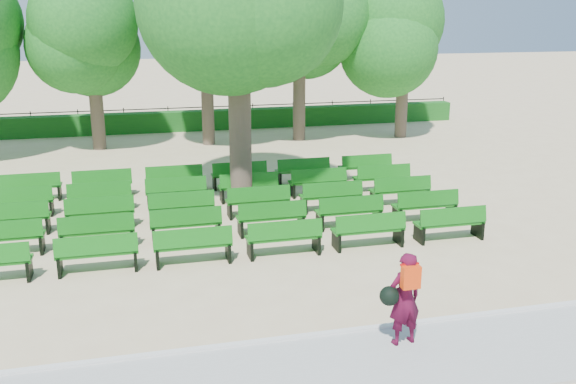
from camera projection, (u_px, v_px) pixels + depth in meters
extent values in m
plane|color=#CBB286|center=(245.00, 225.00, 16.77)|extent=(120.00, 120.00, 0.00)
cube|color=#AAAAA5|center=(331.00, 373.00, 9.86)|extent=(30.00, 2.20, 0.06)
cube|color=silver|center=(310.00, 337.00, 10.93)|extent=(30.00, 0.12, 0.10)
cube|color=#185B19|center=(191.00, 121.00, 29.71)|extent=(26.00, 0.70, 0.90)
cube|color=#126713|center=(220.00, 203.00, 17.17)|extent=(1.74, 0.58, 0.06)
cube|color=#126713|center=(221.00, 196.00, 16.91)|extent=(1.72, 0.23, 0.40)
cylinder|color=brown|center=(240.00, 142.00, 18.19)|extent=(0.63, 0.63, 3.58)
ellipsoid|color=#207222|center=(238.00, 25.00, 17.31)|extent=(5.17, 5.17, 4.66)
imported|color=#480A23|center=(405.00, 299.00, 10.49)|extent=(0.64, 0.47, 1.60)
cube|color=#F23C0C|center=(411.00, 277.00, 10.20)|extent=(0.30, 0.15, 0.37)
sphere|color=black|center=(389.00, 296.00, 10.35)|extent=(0.32, 0.32, 0.32)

